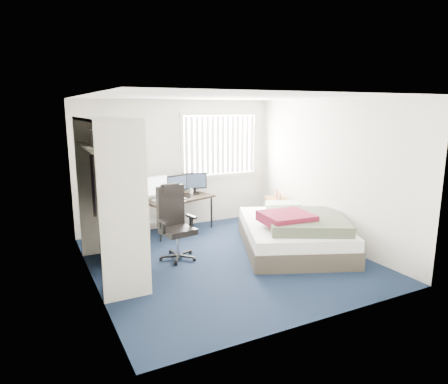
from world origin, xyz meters
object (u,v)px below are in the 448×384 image
office_chair (175,230)px  nightstand (278,203)px  desk (178,195)px  bed (294,232)px

office_chair → nightstand: office_chair is taller
desk → bed: 2.33m
bed → office_chair: bearing=164.7°
nightstand → bed: bearing=-112.2°
nightstand → bed: (-0.50, -1.23, -0.18)m
desk → nightstand: size_ratio=1.67×
office_chair → bed: office_chair is taller
desk → bed: bearing=-52.7°
bed → desk: bearing=127.3°
office_chair → bed: bearing=-15.3°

